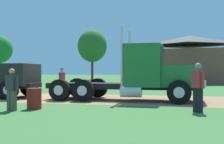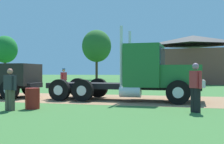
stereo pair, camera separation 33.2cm
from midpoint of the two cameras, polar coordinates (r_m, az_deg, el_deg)
name	(u,v)px [view 1 (the left image)]	position (r m, az deg, el deg)	size (l,w,h in m)	color
ground_plane	(54,98)	(16.51, -12.02, -5.05)	(200.00, 200.00, 0.00)	#3C6E33
dirt_track	(54,98)	(16.51, -12.02, -5.03)	(120.00, 5.52, 0.01)	#9B7250
truck_foreground_white	(145,75)	(14.48, 5.85, -0.58)	(8.07, 2.96, 3.68)	black
visitor_standing_near	(12,88)	(11.45, -20.16, -3.02)	(0.62, 0.39, 1.60)	#2D2D33
visitor_by_barrel	(198,86)	(10.85, 15.93, -2.63)	(0.45, 0.48, 1.79)	#B22D33
visitor_far_side	(62,79)	(21.07, -10.42, -1.39)	(0.34, 0.63, 1.71)	#B22D33
steel_barrel	(34,99)	(11.76, -16.06, -5.13)	(0.57, 0.57, 0.83)	maroon
shed_building	(189,60)	(36.28, 14.85, 2.25)	(10.13, 7.44, 5.87)	brown
tree_left	(0,49)	(52.87, -21.67, 4.23)	(4.28, 4.28, 7.65)	#513823
tree_mid	(92,46)	(51.71, -4.15, 5.19)	(5.27, 5.27, 8.96)	#513823
tree_right	(133,58)	(57.72, 4.05, 2.74)	(3.31, 3.31, 5.97)	#513823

